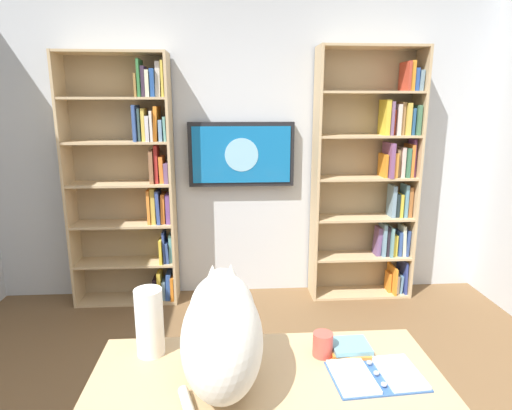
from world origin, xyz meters
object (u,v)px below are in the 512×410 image
(bookshelf_right, at_px, (133,180))
(desk_book_stack, at_px, (350,348))
(wall_mounted_tv, at_px, (241,154))
(open_binder, at_px, (376,375))
(cat, at_px, (222,329))
(coffee_mug, at_px, (323,344))
(paper_towel_roll, at_px, (150,322))
(bookshelf_left, at_px, (376,176))

(bookshelf_right, distance_m, desk_book_stack, 2.51)
(wall_mounted_tv, xyz_separation_m, desk_book_stack, (-0.36, 2.21, -0.53))
(bookshelf_right, xyz_separation_m, desk_book_stack, (-1.29, 2.13, -0.33))
(bookshelf_right, relative_size, open_binder, 6.18)
(cat, distance_m, open_binder, 0.59)
(open_binder, bearing_deg, wall_mounted_tv, -80.09)
(coffee_mug, bearing_deg, desk_book_stack, -172.52)
(wall_mounted_tv, bearing_deg, open_binder, 99.91)
(wall_mounted_tv, distance_m, paper_towel_roll, 2.25)
(bookshelf_right, bearing_deg, open_binder, 120.29)
(bookshelf_left, height_order, open_binder, bookshelf_left)
(paper_towel_roll, height_order, desk_book_stack, paper_towel_roll)
(bookshelf_left, relative_size, paper_towel_roll, 7.93)
(wall_mounted_tv, bearing_deg, coffee_mug, 96.38)
(bookshelf_right, xyz_separation_m, wall_mounted_tv, (-0.92, -0.08, 0.20))
(bookshelf_left, xyz_separation_m, desk_book_stack, (0.82, 2.12, -0.34))
(bookshelf_left, xyz_separation_m, cat, (1.33, 2.26, -0.16))
(cat, xyz_separation_m, coffee_mug, (-0.40, -0.12, -0.15))
(wall_mounted_tv, distance_m, open_binder, 2.47)
(cat, relative_size, desk_book_stack, 3.96)
(bookshelf_right, relative_size, paper_towel_roll, 7.71)
(bookshelf_right, distance_m, coffee_mug, 2.46)
(bookshelf_left, distance_m, wall_mounted_tv, 1.20)
(bookshelf_left, relative_size, desk_book_stack, 12.94)
(open_binder, bearing_deg, cat, -3.14)
(paper_towel_roll, relative_size, desk_book_stack, 1.63)
(cat, distance_m, paper_towel_roll, 0.35)
(wall_mounted_tv, bearing_deg, bookshelf_right, 5.10)
(bookshelf_left, bearing_deg, wall_mounted_tv, -4.05)
(cat, bearing_deg, paper_towel_roll, -32.14)
(coffee_mug, height_order, desk_book_stack, coffee_mug)
(desk_book_stack, bearing_deg, wall_mounted_tv, -80.62)
(wall_mounted_tv, relative_size, paper_towel_roll, 3.33)
(wall_mounted_tv, height_order, paper_towel_roll, wall_mounted_tv)
(bookshelf_right, bearing_deg, cat, 108.95)
(paper_towel_roll, distance_m, coffee_mug, 0.69)
(bookshelf_left, relative_size, cat, 3.27)
(cat, bearing_deg, desk_book_stack, -164.96)
(cat, xyz_separation_m, paper_towel_roll, (0.29, -0.18, -0.06))
(bookshelf_right, height_order, paper_towel_roll, bookshelf_right)
(bookshelf_right, distance_m, paper_towel_roll, 2.15)
(desk_book_stack, bearing_deg, bookshelf_left, -111.07)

